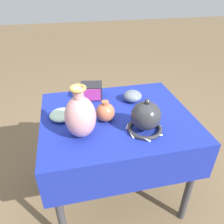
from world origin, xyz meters
TOP-DOWN VIEW (x-y plane):
  - ground_plane at (0.00, 0.00)m, footprint 14.00×14.00m
  - display_table at (0.00, -0.02)m, footprint 0.90×0.76m
  - vase_tall_bulbous at (-0.22, -0.15)m, footprint 0.16×0.16m
  - vase_dome_bell at (0.11, -0.18)m, footprint 0.20×0.21m
  - mosaic_tile_box at (-0.12, 0.25)m, footprint 0.16×0.15m
  - bowl_shallow_slate at (0.14, 0.14)m, footprint 0.12×0.12m
  - bowl_shallow_celadon at (-0.32, 0.03)m, footprint 0.15×0.15m
  - jar_round_terracotta at (-0.08, -0.04)m, footprint 0.11×0.11m

SIDE VIEW (x-z plane):
  - ground_plane at x=0.00m, z-range 0.00..0.00m
  - display_table at x=0.00m, z-range 0.27..0.97m
  - bowl_shallow_celadon at x=-0.32m, z-range 0.70..0.75m
  - bowl_shallow_slate at x=0.14m, z-range 0.70..0.77m
  - mosaic_tile_box at x=-0.12m, z-range 0.70..0.80m
  - jar_round_terracotta at x=-0.08m, z-range 0.69..0.82m
  - vase_dome_bell at x=0.11m, z-range 0.68..0.88m
  - vase_tall_bulbous at x=-0.22m, z-range 0.68..0.96m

